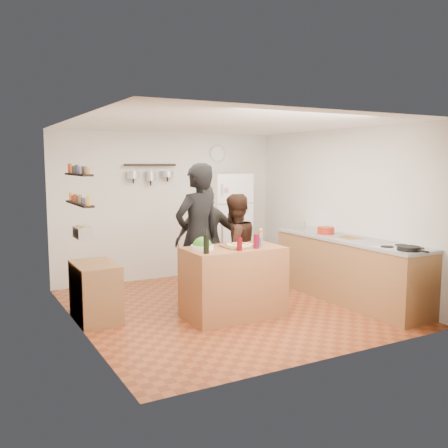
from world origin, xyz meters
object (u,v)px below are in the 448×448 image
prep_island (233,282)px  skillet (409,248)px  person_left (198,237)px  fridge (226,225)px  red_bowl (326,230)px  side_table (96,292)px  wine_bottle (206,245)px  person_back (207,241)px  pepper_mill (261,238)px  wall_clock (217,154)px  salt_canister (258,242)px  counter_run (349,270)px  salad_bowl (202,247)px  person_center (234,249)px

prep_island → skillet: (1.74, -1.29, 0.49)m
person_left → fridge: bearing=-143.8°
red_bowl → side_table: size_ratio=0.32×
wine_bottle → side_table: bearing=139.6°
person_back → red_bowl: (1.63, -0.73, 0.14)m
pepper_mill → person_back: 1.05m
wine_bottle → skillet: bearing=-25.5°
red_bowl → side_table: red_bowl is taller
prep_island → wine_bottle: 0.78m
wine_bottle → red_bowl: (2.29, 0.53, -0.04)m
prep_island → red_bowl: red_bowl is taller
fridge → wall_clock: bearing=90.0°
red_bowl → pepper_mill: bearing=-168.9°
salt_canister → red_bowl: (1.49, 0.43, 0.00)m
prep_island → pepper_mill: 0.70m
wine_bottle → counter_run: size_ratio=0.08×
wine_bottle → person_left: size_ratio=0.11×
red_bowl → fridge: 1.97m
person_left → wine_bottle: bearing=57.1°
wine_bottle → wall_clock: (1.59, 2.70, 1.13)m
skillet → red_bowl: red_bowl is taller
salt_canister → wine_bottle: bearing=-172.9°
person_back → red_bowl: size_ratio=6.55×
salad_bowl → counter_run: 2.32m
counter_run → fridge: bearing=108.1°
fridge → wall_clock: wall_clock is taller
person_center → counter_run: bearing=147.2°
person_center → fridge: fridge is taller
prep_island → counter_run: bearing=-4.7°
salad_bowl → person_back: 1.15m
fridge → side_table: (-2.69, -1.43, -0.54)m
wine_bottle → person_left: 0.81m
salad_bowl → person_left: (0.18, 0.50, 0.05)m
salad_bowl → wall_clock: 3.10m
pepper_mill → person_center: (-0.14, 0.46, -0.21)m
counter_run → salt_canister: bearing=178.9°
salad_bowl → red_bowl: 2.22m
person_center → person_back: size_ratio=0.93×
red_bowl → side_table: bearing=173.2°
skillet → fridge: size_ratio=0.15×
wine_bottle → side_table: wine_bottle is taller
pepper_mill → person_back: size_ratio=0.10×
prep_island → wine_bottle: size_ratio=5.89×
prep_island → salad_bowl: size_ratio=4.37×
person_back → person_center: bearing=114.8°
skillet → fridge: bearing=100.7°
salt_canister → person_center: bearing=89.1°
prep_island → salad_bowl: (-0.42, 0.05, 0.48)m
salt_canister → counter_run: (1.54, -0.03, -0.52)m
person_left → red_bowl: bearing=159.2°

